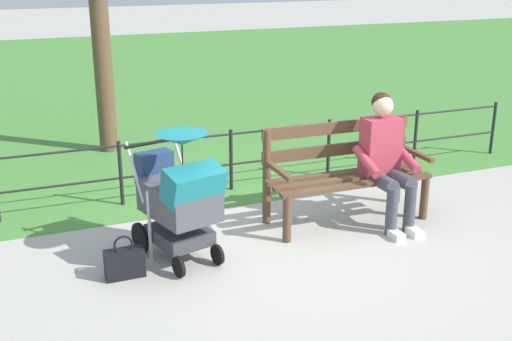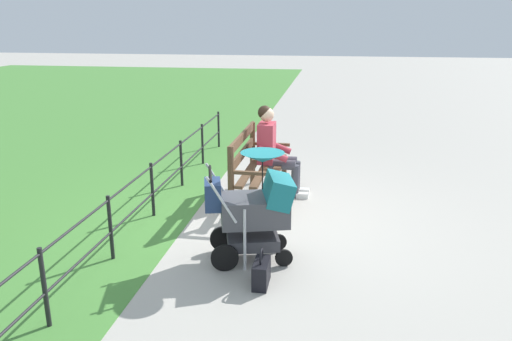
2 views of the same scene
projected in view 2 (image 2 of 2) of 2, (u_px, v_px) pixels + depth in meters
ground_plane at (254, 222)px, 6.26m from camera, size 60.00×60.00×0.00m
park_bench at (255, 164)px, 6.83m from camera, size 1.61×0.62×0.96m
person_on_bench at (274, 148)px, 7.07m from camera, size 0.54×0.74×1.28m
stroller at (255, 206)px, 5.12m from camera, size 0.70×0.98×1.15m
handbag at (261, 272)px, 4.74m from camera, size 0.32×0.14×0.37m
park_fence at (159, 178)px, 6.59m from camera, size 7.39×0.04×0.70m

